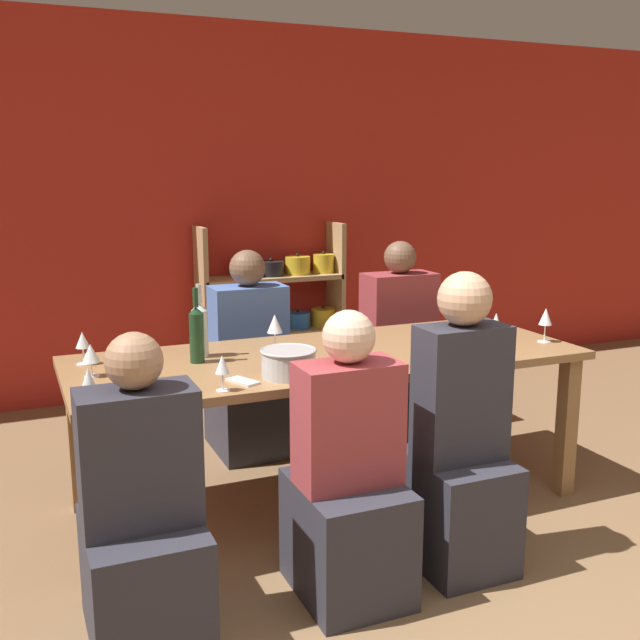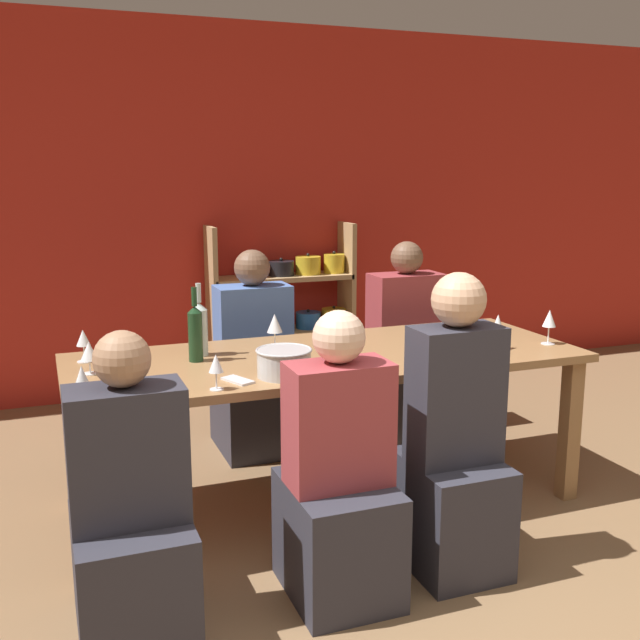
{
  "view_description": "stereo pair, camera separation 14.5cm",
  "coord_description": "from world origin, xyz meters",
  "px_view_note": "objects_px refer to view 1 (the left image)",
  "views": [
    {
      "loc": [
        -1.44,
        -1.61,
        1.67
      ],
      "look_at": [
        -0.02,
        1.73,
        0.92
      ],
      "focal_mm": 42.0,
      "sensor_mm": 36.0,
      "label": 1
    },
    {
      "loc": [
        -1.31,
        -1.67,
        1.67
      ],
      "look_at": [
        -0.02,
        1.73,
        0.92
      ],
      "focal_mm": 42.0,
      "sensor_mm": 36.0,
      "label": 2
    }
  ],
  "objects_px": {
    "shelf_unit": "(275,321)",
    "wine_glass_empty_d": "(275,325)",
    "cell_phone": "(243,381)",
    "person_far_b": "(398,362)",
    "dining_table": "(328,370)",
    "person_far_a": "(250,379)",
    "wine_bottle_green": "(200,329)",
    "wine_glass_empty_b": "(222,366)",
    "wine_glass_red_b": "(91,354)",
    "person_near_b": "(458,458)",
    "wine_glass_white_b": "(89,381)",
    "person_near_a": "(348,493)",
    "wine_glass_white_a": "(459,338)",
    "wine_glass_red_a": "(496,324)",
    "mixing_bowl": "(288,362)",
    "wine_bottle_dark": "(197,333)",
    "wine_glass_empty_c": "(83,341)",
    "wine_glass_empty_a": "(546,318)",
    "person_near_c": "(143,530)"
  },
  "relations": [
    {
      "from": "wine_glass_red_b",
      "to": "dining_table",
      "type": "bearing_deg",
      "value": -1.65
    },
    {
      "from": "dining_table",
      "to": "person_near_a",
      "type": "relative_size",
      "value": 2.17
    },
    {
      "from": "dining_table",
      "to": "wine_glass_white_a",
      "type": "distance_m",
      "value": 0.66
    },
    {
      "from": "wine_glass_empty_b",
      "to": "person_near_b",
      "type": "distance_m",
      "value": 1.06
    },
    {
      "from": "person_far_b",
      "to": "person_near_b",
      "type": "bearing_deg",
      "value": 69.62
    },
    {
      "from": "wine_glass_empty_c",
      "to": "person_near_a",
      "type": "relative_size",
      "value": 0.13
    },
    {
      "from": "wine_glass_empty_a",
      "to": "wine_glass_red_b",
      "type": "bearing_deg",
      "value": 173.85
    },
    {
      "from": "person_near_b",
      "to": "wine_glass_red_b",
      "type": "bearing_deg",
      "value": 149.78
    },
    {
      "from": "wine_glass_empty_a",
      "to": "wine_glass_empty_d",
      "type": "relative_size",
      "value": 0.97
    },
    {
      "from": "dining_table",
      "to": "person_near_a",
      "type": "distance_m",
      "value": 0.87
    },
    {
      "from": "dining_table",
      "to": "wine_glass_white_a",
      "type": "relative_size",
      "value": 14.86
    },
    {
      "from": "dining_table",
      "to": "person_far_a",
      "type": "height_order",
      "value": "person_far_a"
    },
    {
      "from": "wine_glass_white_b",
      "to": "person_near_b",
      "type": "bearing_deg",
      "value": -14.22
    },
    {
      "from": "cell_phone",
      "to": "person_far_b",
      "type": "height_order",
      "value": "person_far_b"
    },
    {
      "from": "wine_glass_white_b",
      "to": "wine_glass_empty_d",
      "type": "distance_m",
      "value": 1.1
    },
    {
      "from": "shelf_unit",
      "to": "wine_bottle_dark",
      "type": "relative_size",
      "value": 3.55
    },
    {
      "from": "wine_bottle_dark",
      "to": "person_near_c",
      "type": "bearing_deg",
      "value": -116.33
    },
    {
      "from": "wine_glass_red_a",
      "to": "cell_phone",
      "type": "bearing_deg",
      "value": -175.62
    },
    {
      "from": "mixing_bowl",
      "to": "wine_glass_empty_b",
      "type": "relative_size",
      "value": 1.65
    },
    {
      "from": "wine_glass_red_b",
      "to": "wine_glass_empty_a",
      "type": "bearing_deg",
      "value": -6.15
    },
    {
      "from": "cell_phone",
      "to": "person_far_b",
      "type": "distance_m",
      "value": 1.83
    },
    {
      "from": "wine_bottle_green",
      "to": "wine_glass_red_b",
      "type": "bearing_deg",
      "value": -162.92
    },
    {
      "from": "wine_glass_empty_d",
      "to": "person_near_b",
      "type": "xyz_separation_m",
      "value": [
        0.48,
        -0.92,
        -0.43
      ]
    },
    {
      "from": "wine_bottle_dark",
      "to": "wine_glass_red_b",
      "type": "distance_m",
      "value": 0.49
    },
    {
      "from": "wine_bottle_green",
      "to": "wine_glass_empty_b",
      "type": "xyz_separation_m",
      "value": [
        -0.06,
        -0.59,
        -0.03
      ]
    },
    {
      "from": "wine_glass_empty_b",
      "to": "wine_glass_red_a",
      "type": "height_order",
      "value": "wine_glass_red_a"
    },
    {
      "from": "wine_glass_red_a",
      "to": "person_far_a",
      "type": "xyz_separation_m",
      "value": [
        -0.97,
        1.05,
        -0.46
      ]
    },
    {
      "from": "wine_glass_red_a",
      "to": "wine_glass_empty_d",
      "type": "height_order",
      "value": "wine_glass_empty_d"
    },
    {
      "from": "wine_glass_white_b",
      "to": "wine_glass_red_b",
      "type": "xyz_separation_m",
      "value": [
        0.06,
        0.44,
        -0.01
      ]
    },
    {
      "from": "wine_glass_white_a",
      "to": "cell_phone",
      "type": "bearing_deg",
      "value": 175.27
    },
    {
      "from": "shelf_unit",
      "to": "wine_glass_empty_c",
      "type": "relative_size",
      "value": 8.1
    },
    {
      "from": "wine_glass_empty_b",
      "to": "cell_phone",
      "type": "relative_size",
      "value": 0.91
    },
    {
      "from": "wine_bottle_green",
      "to": "wine_glass_empty_b",
      "type": "relative_size",
      "value": 2.36
    },
    {
      "from": "wine_glass_empty_b",
      "to": "person_near_a",
      "type": "bearing_deg",
      "value": -45.67
    },
    {
      "from": "wine_glass_white_b",
      "to": "person_near_a",
      "type": "distance_m",
      "value": 1.08
    },
    {
      "from": "dining_table",
      "to": "wine_glass_white_a",
      "type": "bearing_deg",
      "value": -39.15
    },
    {
      "from": "shelf_unit",
      "to": "wine_glass_empty_d",
      "type": "height_order",
      "value": "shelf_unit"
    },
    {
      "from": "person_far_a",
      "to": "wine_glass_empty_b",
      "type": "bearing_deg",
      "value": 67.9
    },
    {
      "from": "wine_glass_empty_b",
      "to": "wine_glass_white_a",
      "type": "bearing_deg",
      "value": 0.12
    },
    {
      "from": "wine_glass_red_a",
      "to": "person_far_b",
      "type": "xyz_separation_m",
      "value": [
        0.02,
        1.04,
        -0.45
      ]
    },
    {
      "from": "mixing_bowl",
      "to": "wine_bottle_green",
      "type": "distance_m",
      "value": 0.57
    },
    {
      "from": "wine_glass_white_a",
      "to": "wine_bottle_dark",
      "type": "bearing_deg",
      "value": 156.42
    },
    {
      "from": "person_far_b",
      "to": "wine_bottle_green",
      "type": "bearing_deg",
      "value": 23.94
    },
    {
      "from": "wine_bottle_green",
      "to": "person_near_c",
      "type": "xyz_separation_m",
      "value": [
        -0.46,
        -0.95,
        -0.5
      ]
    },
    {
      "from": "dining_table",
      "to": "wine_glass_red_a",
      "type": "height_order",
      "value": "wine_glass_red_a"
    },
    {
      "from": "wine_glass_white_b",
      "to": "person_far_a",
      "type": "bearing_deg",
      "value": 50.55
    },
    {
      "from": "wine_glass_red_b",
      "to": "person_near_c",
      "type": "bearing_deg",
      "value": -85.45
    },
    {
      "from": "wine_bottle_green",
      "to": "wine_glass_white_a",
      "type": "bearing_deg",
      "value": -28.78
    },
    {
      "from": "shelf_unit",
      "to": "cell_phone",
      "type": "bearing_deg",
      "value": -112.62
    },
    {
      "from": "wine_glass_empty_c",
      "to": "wine_glass_red_a",
      "type": "relative_size",
      "value": 0.87
    }
  ]
}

